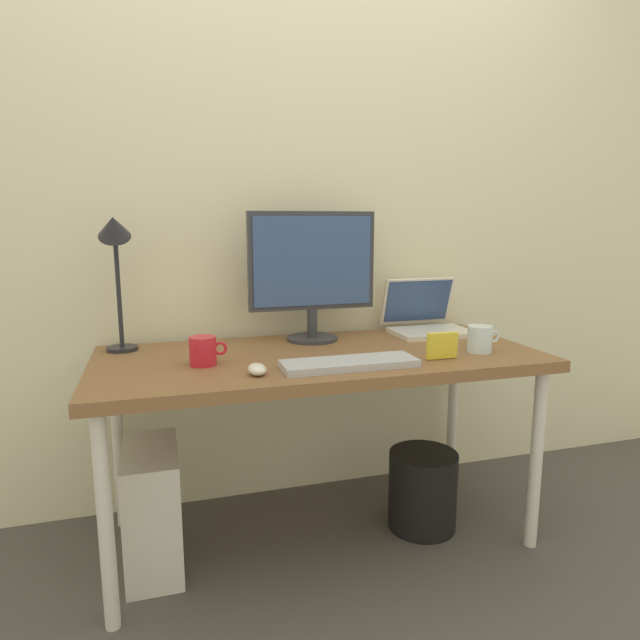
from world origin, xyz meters
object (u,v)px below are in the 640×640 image
Objects in this scene: keyboard at (349,363)px; glass_cup at (480,339)px; wastebasket at (423,490)px; desk at (320,369)px; coffee_mug at (203,351)px; monitor at (312,269)px; laptop at (426,319)px; computer_tower at (153,508)px; desk_lamp at (115,250)px; photo_frame at (442,346)px; mouse at (257,369)px.

glass_cup is (0.52, 0.06, 0.04)m from keyboard.
keyboard is at bearing -157.38° from wastebasket.
desk is 12.64× the size of glass_cup.
coffee_mug is (-0.45, 0.16, 0.04)m from keyboard.
coffee_mug is at bearing -149.51° from monitor.
desk is at bearing -98.72° from monitor.
laptop is (0.50, 0.02, -0.22)m from monitor.
keyboard is 0.83m from computer_tower.
desk_lamp is 0.90m from keyboard.
monitor is 0.59m from photo_frame.
laptop is 0.67m from keyboard.
computer_tower is (0.08, -0.23, -0.86)m from desk_lamp.
laptop is 1.25m from desk_lamp.
keyboard is 0.69m from wastebasket.
desk is 4.85× the size of laptop.
monitor is at bearing 142.84° from wastebasket.
wastebasket is at bearing -8.45° from desk.
desk is 0.22m from keyboard.
wastebasket is at bearing -0.92° from coffee_mug.
mouse reaches higher than desk.
monitor is (0.03, 0.21, 0.34)m from desk.
keyboard is 4.89× the size of mouse.
wastebasket is (0.39, -0.06, -0.50)m from desk.
keyboard is 1.47× the size of wastebasket.
laptop reaches higher than glass_cup.
keyboard is at bearing -17.12° from computer_tower.
desk is 0.40m from monitor.
photo_frame is (0.34, -0.42, -0.23)m from monitor.
mouse is 0.63m from photo_frame.
coffee_mug reaches higher than wastebasket.
mouse is 0.22m from coffee_mug.
mouse is 0.73× the size of glass_cup.
photo_frame is at bearing -110.69° from laptop.
desk_lamp is at bearing 162.27° from desk.
computer_tower is (-0.63, -0.23, -0.77)m from monitor.
wastebasket is at bearing 12.91° from mouse.
monitor is 0.50m from keyboard.
mouse is at bearing -45.85° from desk_lamp.
monitor is 0.95m from wastebasket.
mouse is (-0.26, -0.21, 0.07)m from desk.
mouse is (-0.30, -0.00, 0.01)m from keyboard.
coffee_mug is (-0.95, -0.28, -0.01)m from laptop.
wastebasket is (-0.16, 0.09, -0.60)m from glass_cup.
photo_frame reaches higher than desk.
mouse is 0.64m from computer_tower.
keyboard is 1.05× the size of computer_tower.
photo_frame is (0.78, -0.16, 0.00)m from coffee_mug.
desk is at bearing 151.34° from photo_frame.
glass_cup reaches higher than computer_tower.
glass_cup is at bearing -5.92° from coffee_mug.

